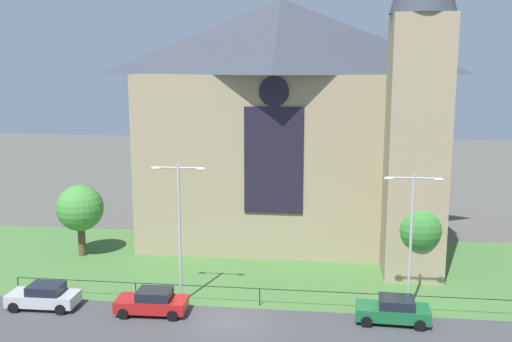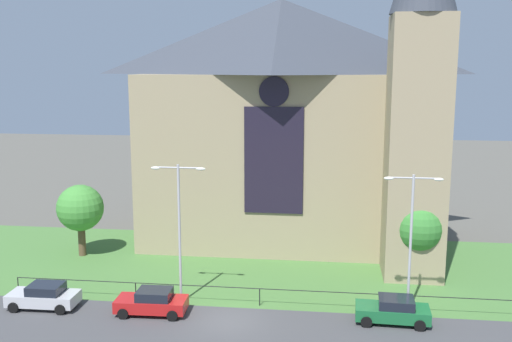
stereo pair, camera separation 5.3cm
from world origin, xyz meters
The scene contains 12 objects.
ground centered at (0.00, 10.00, 0.00)m, with size 160.00×160.00×0.00m, color #56544C.
road_asphalt centered at (0.00, -2.00, 0.00)m, with size 120.00×8.00×0.01m, color #424244.
grass_verge centered at (0.00, 8.00, 0.00)m, with size 120.00×20.00×0.01m, color #477538.
church_building centered at (2.30, 16.70, 10.27)m, with size 23.20×16.20×26.00m.
iron_railing centered at (1.52, 2.50, 0.98)m, with size 31.75×0.07×1.13m.
tree_right_near centered at (11.78, 8.34, 3.76)m, with size 3.48×3.48×5.53m.
tree_left_far centered at (-13.44, 10.57, 3.78)m, with size 3.60×3.60×5.62m.
streetlamp_near centered at (-3.43, 2.40, 5.54)m, with size 3.37×0.26×8.78m.
streetlamp_far centered at (10.44, 2.40, 5.37)m, with size 3.37×0.26×8.48m.
parked_car_silver centered at (-11.55, 0.55, 0.74)m, with size 4.23×2.08×1.51m.
parked_car_red centered at (-4.71, 0.51, 0.74)m, with size 4.26×2.13×1.51m.
parked_car_green centered at (9.45, 1.05, 0.74)m, with size 4.27×2.16×1.51m.
Camera 2 is at (5.55, -31.46, 14.56)m, focal length 41.08 mm.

